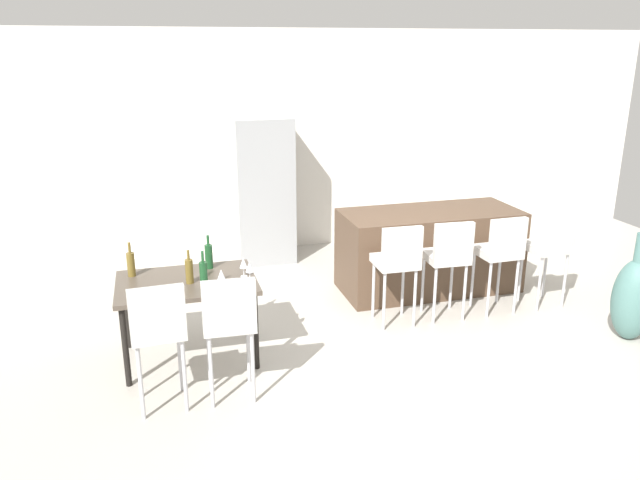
{
  "coord_description": "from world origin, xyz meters",
  "views": [
    {
      "loc": [
        -2.18,
        -4.9,
        2.69
      ],
      "look_at": [
        -0.63,
        0.67,
        0.85
      ],
      "focal_mm": 34.51,
      "sensor_mm": 36.0,
      "label": 1
    }
  ],
  "objects_px": {
    "bar_chair_right": "(501,249)",
    "refrigerator": "(263,190)",
    "wine_bottle_near": "(189,271)",
    "wine_glass_right": "(243,263)",
    "wine_bottle_corner": "(131,264)",
    "floor_vase": "(633,298)",
    "dining_table": "(187,289)",
    "bar_chair_far": "(550,244)",
    "dining_chair_near": "(158,326)",
    "bar_chair_left": "(397,259)",
    "wine_bottle_left": "(204,275)",
    "kitchen_island": "(429,250)",
    "wine_glass_middle": "(221,275)",
    "wine_bottle_inner": "(209,256)",
    "bar_chair_middle": "(448,254)",
    "wine_glass_far": "(249,267)",
    "dining_chair_far": "(229,318)"
  },
  "relations": [
    {
      "from": "dining_chair_near",
      "to": "kitchen_island",
      "type": "bearing_deg",
      "value": 29.71
    },
    {
      "from": "bar_chair_middle",
      "to": "wine_bottle_corner",
      "type": "xyz_separation_m",
      "value": [
        -3.03,
        0.1,
        0.16
      ]
    },
    {
      "from": "wine_bottle_corner",
      "to": "wine_glass_middle",
      "type": "distance_m",
      "value": 0.89
    },
    {
      "from": "kitchen_island",
      "to": "dining_chair_far",
      "type": "xyz_separation_m",
      "value": [
        -2.5,
        -1.73,
        0.24
      ]
    },
    {
      "from": "dining_chair_near",
      "to": "floor_vase",
      "type": "bearing_deg",
      "value": 0.4
    },
    {
      "from": "wine_bottle_inner",
      "to": "floor_vase",
      "type": "xyz_separation_m",
      "value": [
        3.84,
        -1.01,
        -0.44
      ]
    },
    {
      "from": "bar_chair_far",
      "to": "dining_chair_near",
      "type": "relative_size",
      "value": 1.0
    },
    {
      "from": "wine_bottle_corner",
      "to": "wine_bottle_left",
      "type": "distance_m",
      "value": 0.76
    },
    {
      "from": "dining_chair_far",
      "to": "wine_bottle_corner",
      "type": "relative_size",
      "value": 3.38
    },
    {
      "from": "kitchen_island",
      "to": "dining_table",
      "type": "bearing_deg",
      "value": -161.01
    },
    {
      "from": "wine_glass_right",
      "to": "wine_glass_far",
      "type": "xyz_separation_m",
      "value": [
        0.03,
        -0.12,
        0.0
      ]
    },
    {
      "from": "dining_table",
      "to": "dining_chair_far",
      "type": "distance_m",
      "value": 0.82
    },
    {
      "from": "bar_chair_right",
      "to": "refrigerator",
      "type": "distance_m",
      "value": 3.12
    },
    {
      "from": "bar_chair_right",
      "to": "wine_glass_middle",
      "type": "bearing_deg",
      "value": -171.81
    },
    {
      "from": "wine_glass_far",
      "to": "floor_vase",
      "type": "relative_size",
      "value": 0.17
    },
    {
      "from": "kitchen_island",
      "to": "refrigerator",
      "type": "xyz_separation_m",
      "value": [
        -1.62,
        1.56,
        0.46
      ]
    },
    {
      "from": "dining_chair_near",
      "to": "wine_glass_middle",
      "type": "distance_m",
      "value": 0.76
    },
    {
      "from": "bar_chair_middle",
      "to": "dining_table",
      "type": "height_order",
      "value": "bar_chair_middle"
    },
    {
      "from": "wine_bottle_inner",
      "to": "wine_bottle_near",
      "type": "height_order",
      "value": "wine_bottle_inner"
    },
    {
      "from": "bar_chair_middle",
      "to": "wine_bottle_left",
      "type": "bearing_deg",
      "value": -171.01
    },
    {
      "from": "dining_chair_near",
      "to": "floor_vase",
      "type": "relative_size",
      "value": 1.0
    },
    {
      "from": "wine_bottle_inner",
      "to": "wine_glass_far",
      "type": "bearing_deg",
      "value": -54.08
    },
    {
      "from": "wine_glass_far",
      "to": "floor_vase",
      "type": "height_order",
      "value": "floor_vase"
    },
    {
      "from": "wine_glass_far",
      "to": "refrigerator",
      "type": "xyz_separation_m",
      "value": [
        0.61,
        2.67,
        0.06
      ]
    },
    {
      "from": "bar_chair_middle",
      "to": "bar_chair_left",
      "type": "bearing_deg",
      "value": -179.99
    },
    {
      "from": "bar_chair_left",
      "to": "wine_bottle_left",
      "type": "xyz_separation_m",
      "value": [
        -1.9,
        -0.39,
        0.17
      ]
    },
    {
      "from": "wine_bottle_corner",
      "to": "floor_vase",
      "type": "distance_m",
      "value": 4.65
    },
    {
      "from": "wine_bottle_left",
      "to": "wine_glass_right",
      "type": "distance_m",
      "value": 0.42
    },
    {
      "from": "wine_bottle_corner",
      "to": "dining_chair_near",
      "type": "bearing_deg",
      "value": -79.45
    },
    {
      "from": "bar_chair_left",
      "to": "bar_chair_right",
      "type": "bearing_deg",
      "value": 0.0
    },
    {
      "from": "wine_bottle_corner",
      "to": "refrigerator",
      "type": "distance_m",
      "value": 2.77
    },
    {
      "from": "bar_chair_middle",
      "to": "dining_table",
      "type": "relative_size",
      "value": 0.88
    },
    {
      "from": "wine_glass_right",
      "to": "refrigerator",
      "type": "distance_m",
      "value": 2.63
    },
    {
      "from": "bar_chair_far",
      "to": "wine_bottle_inner",
      "type": "distance_m",
      "value": 3.53
    },
    {
      "from": "dining_table",
      "to": "wine_glass_right",
      "type": "xyz_separation_m",
      "value": [
        0.5,
        -0.04,
        0.2
      ]
    },
    {
      "from": "dining_table",
      "to": "wine_glass_right",
      "type": "relative_size",
      "value": 6.83
    },
    {
      "from": "bar_chair_left",
      "to": "wine_glass_right",
      "type": "bearing_deg",
      "value": -173.22
    },
    {
      "from": "bar_chair_left",
      "to": "wine_bottle_inner",
      "type": "height_order",
      "value": "wine_bottle_inner"
    },
    {
      "from": "bar_chair_left",
      "to": "refrigerator",
      "type": "distance_m",
      "value": 2.54
    },
    {
      "from": "wine_glass_right",
      "to": "bar_chair_far",
      "type": "bearing_deg",
      "value": 3.21
    },
    {
      "from": "bar_chair_right",
      "to": "wine_glass_right",
      "type": "relative_size",
      "value": 6.03
    },
    {
      "from": "wine_bottle_near",
      "to": "wine_glass_right",
      "type": "xyz_separation_m",
      "value": [
        0.47,
        0.03,
        0.01
      ]
    },
    {
      "from": "dining_chair_near",
      "to": "wine_glass_right",
      "type": "height_order",
      "value": "dining_chair_near"
    },
    {
      "from": "wine_bottle_left",
      "to": "wine_glass_far",
      "type": "xyz_separation_m",
      "value": [
        0.4,
        0.08,
        -0.0
      ]
    },
    {
      "from": "wine_glass_far",
      "to": "dining_table",
      "type": "bearing_deg",
      "value": 163.52
    },
    {
      "from": "wine_bottle_corner",
      "to": "floor_vase",
      "type": "height_order",
      "value": "same"
    },
    {
      "from": "bar_chair_right",
      "to": "refrigerator",
      "type": "bearing_deg",
      "value": 130.5
    },
    {
      "from": "bar_chair_middle",
      "to": "wine_glass_middle",
      "type": "height_order",
      "value": "bar_chair_middle"
    },
    {
      "from": "kitchen_island",
      "to": "wine_bottle_corner",
      "type": "xyz_separation_m",
      "value": [
        -3.21,
        -0.7,
        0.4
      ]
    },
    {
      "from": "wine_bottle_near",
      "to": "wine_glass_far",
      "type": "bearing_deg",
      "value": -10.39
    }
  ]
}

